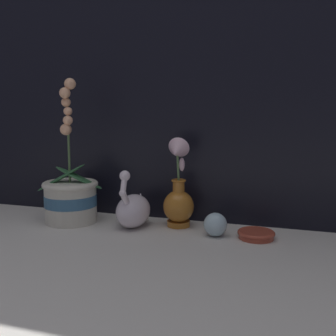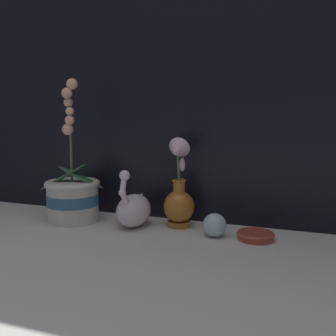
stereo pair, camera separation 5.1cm
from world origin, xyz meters
The scene contains 7 objects.
ground_plane centered at (0.00, 0.00, 0.00)m, with size 2.80×2.80×0.00m, color beige.
window_backdrop centered at (0.00, 0.26, 0.60)m, with size 2.80×0.03×1.20m.
orchid_potted_plant centered at (-0.31, 0.10, 0.09)m, with size 0.23×0.19×0.49m.
swan_figurine centered at (-0.08, 0.11, 0.06)m, with size 0.11×0.19×0.20m.
blue_vase centered at (0.06, 0.16, 0.10)m, with size 0.10×0.11×0.30m.
glass_sphere centered at (0.20, 0.10, 0.04)m, with size 0.07×0.07×0.07m.
amber_dish centered at (0.32, 0.11, 0.01)m, with size 0.11×0.11×0.02m.
Camera 1 is at (0.41, -1.06, 0.38)m, focal length 42.00 mm.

